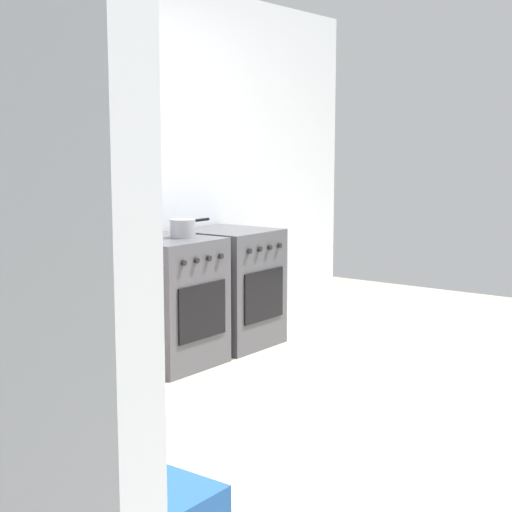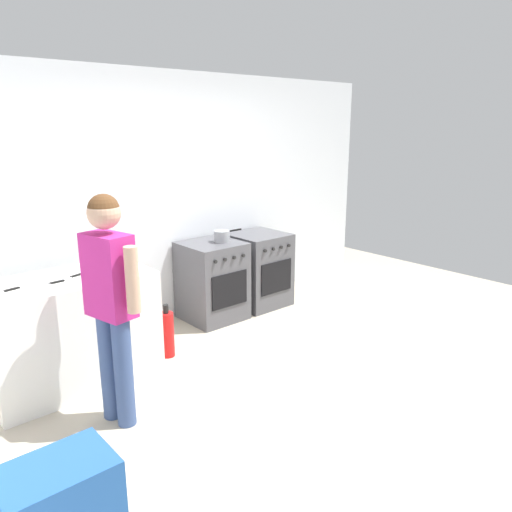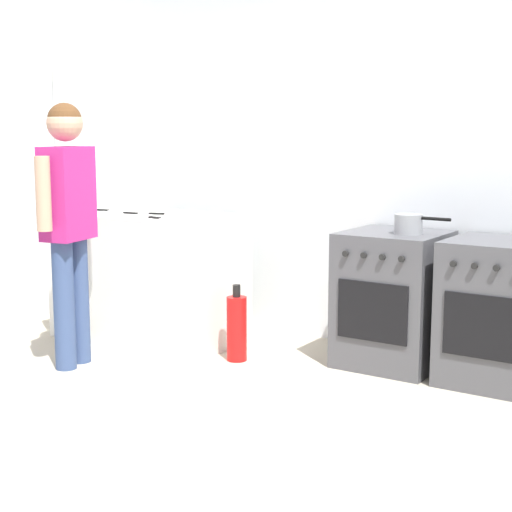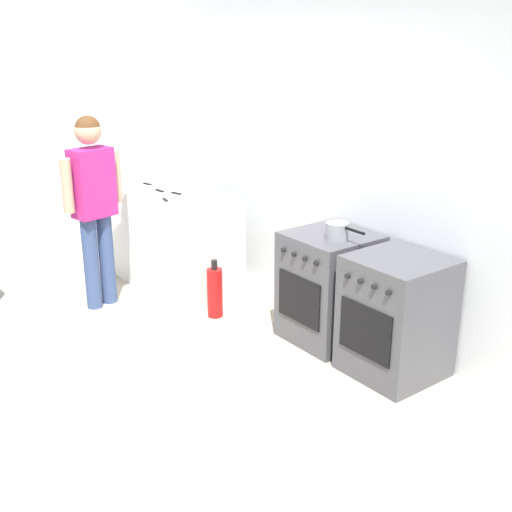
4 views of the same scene
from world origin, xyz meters
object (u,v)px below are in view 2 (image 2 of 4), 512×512
object	(u,v)px
pot	(222,236)
fire_extinguisher	(167,334)
oven_right	(259,269)
knife_carving	(45,285)
person	(110,291)
recycling_crate_upper	(57,492)
knife_chef	(67,278)
knife_paring	(110,277)
knife_utility	(20,287)
oven_left	(212,281)

from	to	relation	value
pot	fire_extinguisher	size ratio (longest dim) A/B	0.70
oven_right	fire_extinguisher	world-z (taller)	oven_right
knife_carving	person	world-z (taller)	person
knife_carving	recycling_crate_upper	bearing A→B (deg)	-108.81
fire_extinguisher	recycling_crate_upper	size ratio (longest dim) A/B	0.96
knife_chef	person	world-z (taller)	person
knife_paring	recycling_crate_upper	bearing A→B (deg)	-123.99
knife_paring	knife_utility	xyz separation A→B (m)	(-0.62, 0.19, -0.00)
knife_paring	knife_chef	bearing A→B (deg)	145.90
pot	fire_extinguisher	xyz separation A→B (m)	(-0.98, -0.43, -0.70)
pot	knife_utility	xyz separation A→B (m)	(-2.15, -0.35, -0.01)
person	fire_extinguisher	bearing A→B (deg)	39.28
pot	oven_left	bearing A→B (deg)	157.57
oven_right	knife_chef	size ratio (longest dim) A/B	2.77
knife_carving	knife_paring	bearing A→B (deg)	-15.59
recycling_crate_upper	fire_extinguisher	bearing A→B (deg)	45.93
oven_right	recycling_crate_upper	xyz separation A→B (m)	(-3.11, -2.10, -0.01)
knife_utility	knife_carving	world-z (taller)	same
knife_paring	oven_right	bearing A→B (deg)	15.74
knife_chef	fire_extinguisher	world-z (taller)	knife_chef
oven_left	recycling_crate_upper	bearing A→B (deg)	-139.28
knife_chef	knife_carving	distance (m)	0.20
fire_extinguisher	knife_paring	bearing A→B (deg)	-168.56
knife_utility	recycling_crate_upper	size ratio (longest dim) A/B	0.48
pot	knife_carving	xyz separation A→B (m)	(-1.99, -0.42, -0.01)
oven_left	oven_right	xyz separation A→B (m)	(0.67, -0.00, -0.00)
pot	recycling_crate_upper	world-z (taller)	pot
oven_left	recycling_crate_upper	distance (m)	3.22
recycling_crate_upper	knife_chef	bearing A→B (deg)	66.14
pot	knife_chef	bearing A→B (deg)	-168.66
oven_left	knife_utility	xyz separation A→B (m)	(-2.04, -0.40, 0.48)
oven_right	knife_utility	xyz separation A→B (m)	(-2.71, -0.40, 0.48)
person	recycling_crate_upper	distance (m)	1.35
knife_chef	fire_extinguisher	xyz separation A→B (m)	(0.82, -0.07, -0.69)
knife_paring	recycling_crate_upper	xyz separation A→B (m)	(-1.02, -1.51, -0.49)
knife_utility	person	xyz separation A→B (m)	(0.37, -0.74, 0.08)
knife_paring	fire_extinguisher	size ratio (longest dim) A/B	0.42
knife_paring	knife_carving	bearing A→B (deg)	164.41
oven_right	knife_paring	xyz separation A→B (m)	(-2.09, -0.59, 0.48)
pot	fire_extinguisher	distance (m)	1.28
knife_paring	knife_carving	xyz separation A→B (m)	(-0.46, 0.13, -0.00)
oven_right	knife_carving	distance (m)	2.64
oven_right	knife_paring	world-z (taller)	knife_paring
knife_utility	pot	bearing A→B (deg)	9.34
knife_utility	person	distance (m)	0.83
knife_carving	oven_left	bearing A→B (deg)	13.76
knife_paring	fire_extinguisher	xyz separation A→B (m)	(0.55, 0.11, -0.69)
pot	recycling_crate_upper	size ratio (longest dim) A/B	0.67
knife_paring	person	world-z (taller)	person
oven_right	person	size ratio (longest dim) A/B	0.52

